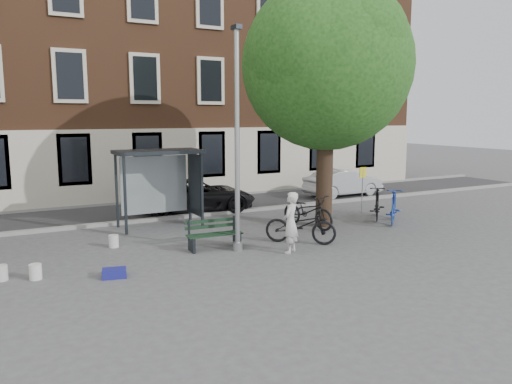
{
  "coord_description": "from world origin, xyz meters",
  "views": [
    {
      "loc": [
        -5.89,
        -12.26,
        3.75
      ],
      "look_at": [
        1.27,
        1.3,
        1.4
      ],
      "focal_mm": 35.0,
      "sensor_mm": 36.0,
      "label": 1
    }
  ],
  "objects": [
    {
      "name": "building_row",
      "position": [
        0.0,
        13.0,
        7.0
      ],
      "size": [
        30.0,
        8.0,
        14.0
      ],
      "primitive_type": "cube",
      "color": "brown",
      "rests_on": "ground"
    },
    {
      "name": "bus_shelter",
      "position": [
        -0.61,
        4.11,
        1.92
      ],
      "size": [
        2.85,
        1.45,
        2.62
      ],
      "color": "#1E2328",
      "rests_on": "ground"
    },
    {
      "name": "painter",
      "position": [
        1.2,
        -0.86,
        0.85
      ],
      "size": [
        0.74,
        0.7,
        1.7
      ],
      "primitive_type": "imported",
      "rotation": [
        0.0,
        0.0,
        3.81
      ],
      "color": "silver",
      "rests_on": "ground"
    },
    {
      "name": "tree_right",
      "position": [
        4.01,
        1.38,
        5.62
      ],
      "size": [
        5.76,
        5.6,
        8.2
      ],
      "color": "black",
      "rests_on": "ground"
    },
    {
      "name": "bike_c",
      "position": [
        3.39,
        1.56,
        0.57
      ],
      "size": [
        1.29,
        2.28,
        1.13
      ],
      "primitive_type": "imported",
      "rotation": [
        0.0,
        0.0,
        0.26
      ],
      "color": "black",
      "rests_on": "ground"
    },
    {
      "name": "bike_d",
      "position": [
        6.46,
        1.59,
        0.58
      ],
      "size": [
        1.66,
        1.81,
        1.15
      ],
      "primitive_type": "imported",
      "rotation": [
        0.0,
        0.0,
        2.43
      ],
      "color": "black",
      "rests_on": "ground"
    },
    {
      "name": "curb_far",
      "position": [
        0.0,
        9.0,
        0.06
      ],
      "size": [
        40.0,
        0.25,
        0.12
      ],
      "primitive_type": "cube",
      "color": "gray",
      "rests_on": "ground"
    },
    {
      "name": "bucket_a",
      "position": [
        -5.92,
        0.22,
        0.18
      ],
      "size": [
        0.3,
        0.3,
        0.36
      ],
      "primitive_type": "cylinder",
      "rotation": [
        0.0,
        0.0,
        0.06
      ],
      "color": "silver",
      "rests_on": "ground"
    },
    {
      "name": "bucket_c",
      "position": [
        -3.0,
        2.0,
        0.18
      ],
      "size": [
        0.29,
        0.29,
        0.36
      ],
      "primitive_type": "cylinder",
      "rotation": [
        0.0,
        0.0,
        -0.02
      ],
      "color": "silver",
      "rests_on": "ground"
    },
    {
      "name": "road",
      "position": [
        0.0,
        7.0,
        0.01
      ],
      "size": [
        40.0,
        4.0,
        0.01
      ],
      "primitive_type": "cube",
      "color": "#28282B",
      "rests_on": "ground"
    },
    {
      "name": "lamppost",
      "position": [
        0.0,
        0.0,
        2.78
      ],
      "size": [
        0.28,
        0.35,
        6.11
      ],
      "color": "#9EA0A3",
      "rests_on": "ground"
    },
    {
      "name": "bucket_b",
      "position": [
        -5.22,
        -0.05,
        0.18
      ],
      "size": [
        0.34,
        0.34,
        0.36
      ],
      "primitive_type": "cylinder",
      "rotation": [
        0.0,
        0.0,
        -0.23
      ],
      "color": "silver",
      "rests_on": "ground"
    },
    {
      "name": "ground",
      "position": [
        0.0,
        0.0,
        0.0
      ],
      "size": [
        90.0,
        90.0,
        0.0
      ],
      "primitive_type": "plane",
      "color": "#4C4C4F",
      "rests_on": "ground"
    },
    {
      "name": "car_silver",
      "position": [
        8.62,
        6.41,
        0.64
      ],
      "size": [
        3.94,
        1.54,
        1.28
      ],
      "primitive_type": "imported",
      "rotation": [
        0.0,
        0.0,
        1.62
      ],
      "color": "#B3B7BC",
      "rests_on": "ground"
    },
    {
      "name": "car_dark",
      "position": [
        1.1,
        6.0,
        0.64
      ],
      "size": [
        4.87,
        2.7,
        1.29
      ],
      "primitive_type": "imported",
      "rotation": [
        0.0,
        0.0,
        1.45
      ],
      "color": "black",
      "rests_on": "ground"
    },
    {
      "name": "bike_b",
      "position": [
        6.5,
        0.78,
        0.59
      ],
      "size": [
        1.79,
        1.76,
        1.18
      ],
      "primitive_type": "imported",
      "rotation": [
        0.0,
        0.0,
        2.34
      ],
      "color": "#1B3898",
      "rests_on": "ground"
    },
    {
      "name": "blue_crate",
      "position": [
        -3.58,
        -0.75,
        0.1
      ],
      "size": [
        0.62,
        0.51,
        0.2
      ],
      "primitive_type": "cube",
      "rotation": [
        0.0,
        0.0,
        -0.22
      ],
      "color": "navy",
      "rests_on": "ground"
    },
    {
      "name": "curb_near",
      "position": [
        0.0,
        5.0,
        0.06
      ],
      "size": [
        40.0,
        0.25,
        0.12
      ],
      "primitive_type": "cube",
      "color": "gray",
      "rests_on": "ground"
    },
    {
      "name": "bench",
      "position": [
        -0.5,
        0.52,
        0.38
      ],
      "size": [
        1.62,
        0.62,
        0.82
      ],
      "rotation": [
        0.0,
        0.0,
        -0.06
      ],
      "color": "#1E2328",
      "rests_on": "ground"
    },
    {
      "name": "bike_a",
      "position": [
        2.0,
        -0.13,
        0.55
      ],
      "size": [
        2.06,
        1.96,
        1.11
      ],
      "primitive_type": "imported",
      "rotation": [
        0.0,
        0.0,
        0.84
      ],
      "color": "black",
      "rests_on": "ground"
    },
    {
      "name": "notice_sign",
      "position": [
        6.75,
        2.8,
        1.26
      ],
      "size": [
        0.31,
        0.04,
        1.77
      ],
      "rotation": [
        0.0,
        0.0,
        0.01
      ],
      "color": "#9EA0A3",
      "rests_on": "ground"
    }
  ]
}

